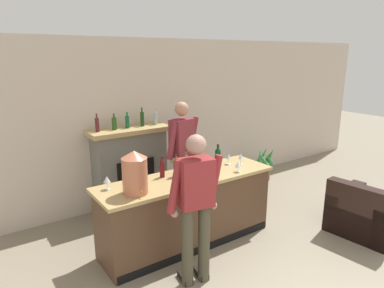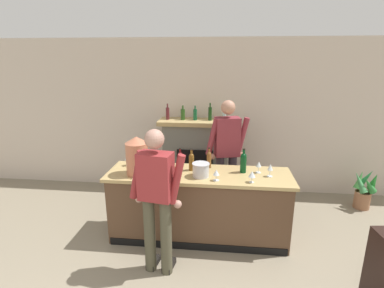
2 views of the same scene
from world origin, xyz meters
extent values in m
cube|color=beige|center=(0.00, 4.31, 1.38)|extent=(12.00, 0.07, 2.75)
cube|color=brown|center=(0.00, 2.64, 0.45)|extent=(2.36, 0.64, 0.90)
cube|color=tan|center=(0.00, 2.64, 0.92)|extent=(2.43, 0.71, 0.04)
cube|color=black|center=(0.00, 2.32, 0.05)|extent=(2.31, 0.01, 0.10)
cube|color=slate|center=(-0.18, 4.06, 0.65)|extent=(1.13, 0.44, 1.30)
cube|color=black|center=(-0.18, 3.83, 0.48)|extent=(0.62, 0.02, 0.83)
cube|color=tan|center=(-0.18, 4.04, 1.34)|extent=(1.29, 0.52, 0.07)
cylinder|color=#521D24|center=(-0.67, 4.04, 1.48)|extent=(0.06, 0.06, 0.21)
cylinder|color=#521D24|center=(-0.67, 4.04, 1.61)|extent=(0.02, 0.02, 0.07)
cylinder|color=#254C1B|center=(-0.41, 4.04, 1.47)|extent=(0.07, 0.07, 0.19)
cylinder|color=#254C1B|center=(-0.41, 4.04, 1.59)|extent=(0.03, 0.03, 0.06)
cylinder|color=#13532F|center=(-0.19, 4.04, 1.47)|extent=(0.06, 0.06, 0.19)
cylinder|color=#13532F|center=(-0.19, 4.04, 1.59)|extent=(0.03, 0.03, 0.06)
cylinder|color=#183D16|center=(0.07, 4.04, 1.49)|extent=(0.06, 0.06, 0.23)
cylinder|color=#183D16|center=(0.07, 4.04, 1.64)|extent=(0.02, 0.02, 0.08)
cylinder|color=#9BB9C1|center=(0.31, 4.04, 1.47)|extent=(0.06, 0.06, 0.20)
cylinder|color=#9BB9C1|center=(0.31, 4.04, 1.61)|extent=(0.02, 0.02, 0.07)
cube|color=black|center=(2.30, 1.43, 0.21)|extent=(0.99, 0.96, 0.42)
cube|color=black|center=(1.94, 1.39, 0.40)|extent=(0.27, 0.88, 0.79)
cube|color=black|center=(2.26, 1.76, 0.28)|extent=(0.92, 0.30, 0.56)
cylinder|color=#996647|center=(2.63, 3.76, 0.14)|extent=(0.25, 0.25, 0.29)
cylinder|color=#332319|center=(2.63, 3.76, 0.28)|extent=(0.22, 0.22, 0.02)
cone|color=#2F8E39|center=(2.75, 3.74, 0.49)|extent=(0.19, 0.35, 0.40)
cone|color=#308F4B|center=(2.67, 3.86, 0.48)|extent=(0.30, 0.22, 0.37)
cone|color=#429243|center=(2.57, 3.83, 0.47)|extent=(0.25, 0.23, 0.32)
cone|color=#3E884B|center=(2.53, 3.72, 0.46)|extent=(0.24, 0.33, 0.35)
cone|color=#2F7F38|center=(2.66, 3.68, 0.45)|extent=(0.30, 0.21, 0.31)
cylinder|color=#474432|center=(-0.30, 1.87, 0.47)|extent=(0.13, 0.13, 0.93)
cube|color=black|center=(-0.29, 1.94, 0.04)|extent=(0.14, 0.25, 0.07)
cylinder|color=#474432|center=(-0.50, 1.90, 0.47)|extent=(0.13, 0.13, 0.93)
cube|color=black|center=(-0.49, 1.97, 0.04)|extent=(0.14, 0.25, 0.07)
cube|color=maroon|center=(-0.40, 1.89, 1.19)|extent=(0.39, 0.28, 0.52)
cylinder|color=maroon|center=(-0.17, 1.87, 1.18)|extent=(0.20, 0.08, 0.57)
sphere|color=tan|center=(-0.17, 1.89, 0.88)|extent=(0.09, 0.09, 0.09)
cylinder|color=maroon|center=(-0.62, 1.95, 1.18)|extent=(0.20, 0.08, 0.57)
sphere|color=tan|center=(-0.62, 1.96, 0.88)|extent=(0.09, 0.09, 0.09)
sphere|color=tan|center=(-0.40, 1.89, 1.61)|extent=(0.21, 0.21, 0.21)
cylinder|color=#3C313A|center=(0.27, 3.30, 0.49)|extent=(0.13, 0.13, 0.98)
cube|color=black|center=(0.28, 3.24, 0.04)|extent=(0.16, 0.26, 0.07)
cylinder|color=#3C313A|center=(0.46, 3.35, 0.49)|extent=(0.13, 0.13, 0.98)
cube|color=black|center=(0.48, 3.29, 0.04)|extent=(0.16, 0.26, 0.07)
cube|color=maroon|center=(0.36, 3.33, 1.27)|extent=(0.40, 0.30, 0.59)
cylinder|color=maroon|center=(0.14, 3.25, 1.29)|extent=(0.20, 0.08, 0.57)
sphere|color=tan|center=(0.15, 3.23, 0.99)|extent=(0.09, 0.09, 0.09)
cylinder|color=maroon|center=(0.59, 3.37, 1.29)|extent=(0.20, 0.08, 0.57)
sphere|color=tan|center=(0.59, 3.35, 0.99)|extent=(0.09, 0.09, 0.09)
sphere|color=tan|center=(0.36, 3.33, 1.72)|extent=(0.21, 0.21, 0.21)
cylinder|color=#C37050|center=(-0.79, 2.53, 1.16)|extent=(0.29, 0.29, 0.42)
cone|color=#C37050|center=(-0.79, 2.53, 1.41)|extent=(0.29, 0.29, 0.09)
cylinder|color=#B29333|center=(-0.79, 2.36, 1.02)|extent=(0.02, 0.04, 0.02)
cylinder|color=silver|center=(0.03, 2.53, 1.03)|extent=(0.21, 0.21, 0.17)
cylinder|color=silver|center=(0.03, 2.53, 1.12)|extent=(0.22, 0.22, 0.01)
cylinder|color=#530E13|center=(-0.28, 2.82, 1.04)|extent=(0.06, 0.06, 0.19)
sphere|color=#530E13|center=(-0.28, 2.82, 1.14)|extent=(0.06, 0.06, 0.06)
cylinder|color=#530E13|center=(-0.28, 2.82, 1.18)|extent=(0.03, 0.03, 0.08)
cylinder|color=black|center=(-0.28, 2.82, 1.22)|extent=(0.03, 0.03, 0.01)
cylinder|color=brown|center=(0.12, 2.87, 1.05)|extent=(0.06, 0.06, 0.20)
sphere|color=brown|center=(0.12, 2.87, 1.15)|extent=(0.06, 0.06, 0.06)
cylinder|color=brown|center=(0.12, 2.87, 1.18)|extent=(0.03, 0.03, 0.08)
cylinder|color=black|center=(0.12, 2.87, 1.23)|extent=(0.03, 0.03, 0.01)
cylinder|color=#083917|center=(0.58, 2.74, 1.06)|extent=(0.08, 0.08, 0.23)
sphere|color=#083917|center=(0.58, 2.74, 1.17)|extent=(0.08, 0.08, 0.08)
cylinder|color=#083917|center=(0.58, 2.74, 1.22)|extent=(0.03, 0.03, 0.09)
cylinder|color=black|center=(0.58, 2.74, 1.27)|extent=(0.04, 0.04, 0.01)
cylinder|color=brown|center=(-0.11, 2.74, 1.05)|extent=(0.07, 0.07, 0.20)
sphere|color=brown|center=(-0.11, 2.74, 1.15)|extent=(0.07, 0.07, 0.07)
cylinder|color=brown|center=(-0.11, 2.74, 1.19)|extent=(0.03, 0.03, 0.08)
cylinder|color=black|center=(-0.11, 2.74, 1.24)|extent=(0.03, 0.03, 0.01)
cylinder|color=silver|center=(-1.02, 2.82, 0.95)|extent=(0.07, 0.07, 0.01)
cylinder|color=silver|center=(-1.02, 2.82, 0.99)|extent=(0.01, 0.01, 0.08)
cone|color=silver|center=(-1.02, 2.82, 1.07)|extent=(0.09, 0.09, 0.08)
cylinder|color=silver|center=(0.78, 2.74, 0.95)|extent=(0.07, 0.07, 0.01)
cylinder|color=silver|center=(0.78, 2.74, 0.99)|extent=(0.01, 0.01, 0.08)
cone|color=silver|center=(0.78, 2.74, 1.07)|extent=(0.07, 0.07, 0.07)
cylinder|color=silver|center=(0.23, 2.42, 0.95)|extent=(0.07, 0.07, 0.01)
cylinder|color=silver|center=(0.23, 2.42, 0.99)|extent=(0.01, 0.01, 0.07)
cone|color=silver|center=(0.23, 2.42, 1.06)|extent=(0.08, 0.08, 0.07)
cylinder|color=silver|center=(0.91, 2.63, 0.95)|extent=(0.07, 0.07, 0.01)
cylinder|color=silver|center=(0.91, 2.63, 0.99)|extent=(0.01, 0.01, 0.08)
cone|color=silver|center=(0.91, 2.63, 1.08)|extent=(0.07, 0.07, 0.08)
cylinder|color=silver|center=(0.67, 2.41, 0.95)|extent=(0.06, 0.06, 0.01)
cylinder|color=silver|center=(0.67, 2.41, 0.99)|extent=(0.01, 0.01, 0.07)
cone|color=silver|center=(0.67, 2.41, 1.05)|extent=(0.09, 0.09, 0.07)
camera|label=1|loc=(-2.33, -0.84, 2.49)|focal=32.00mm
camera|label=2|loc=(0.31, -1.03, 2.41)|focal=28.00mm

